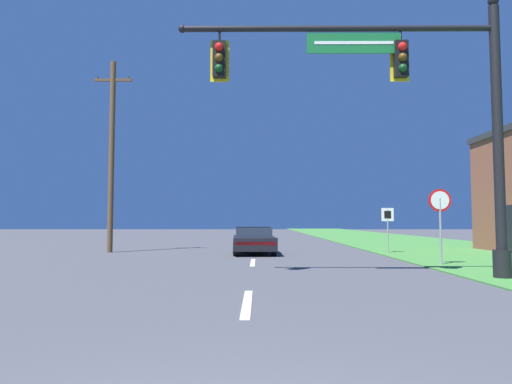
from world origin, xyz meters
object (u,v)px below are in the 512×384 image
(car_ahead, at_px, (253,240))
(stop_sign, at_px, (440,209))
(signal_mast, at_px, (417,106))
(route_sign_post, at_px, (388,220))
(utility_pole_near, at_px, (112,153))

(car_ahead, xyz_separation_m, stop_sign, (6.29, -5.67, 1.26))
(signal_mast, xyz_separation_m, route_sign_post, (1.77, 9.16, -2.94))
(utility_pole_near, bearing_deg, car_ahead, -5.62)
(car_ahead, bearing_deg, signal_mast, -64.68)
(route_sign_post, bearing_deg, car_ahead, 179.63)
(car_ahead, distance_m, utility_pole_near, 7.99)
(stop_sign, xyz_separation_m, route_sign_post, (-0.16, 5.63, -0.34))
(utility_pole_near, bearing_deg, stop_sign, -25.84)
(stop_sign, height_order, route_sign_post, stop_sign)
(signal_mast, xyz_separation_m, stop_sign, (1.94, 3.54, -2.60))
(signal_mast, relative_size, stop_sign, 3.41)
(signal_mast, xyz_separation_m, car_ahead, (-4.35, 9.20, -3.86))
(stop_sign, height_order, utility_pole_near, utility_pole_near)
(car_ahead, distance_m, stop_sign, 8.56)
(stop_sign, bearing_deg, route_sign_post, 91.66)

